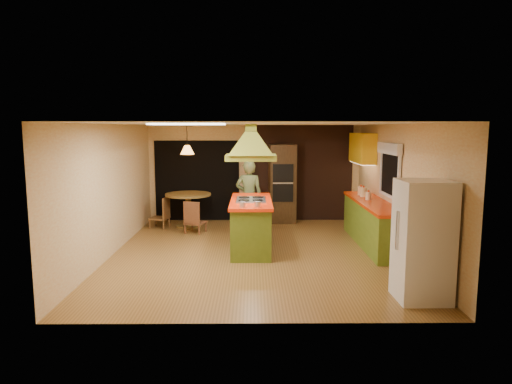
{
  "coord_description": "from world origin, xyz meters",
  "views": [
    {
      "loc": [
        -0.05,
        -8.66,
        2.43
      ],
      "look_at": [
        0.02,
        0.38,
        1.15
      ],
      "focal_mm": 32.0,
      "sensor_mm": 36.0,
      "label": 1
    }
  ],
  "objects_px": {
    "wall_oven": "(282,184)",
    "man": "(249,197)",
    "refrigerator": "(423,241)",
    "dining_table": "(188,203)",
    "canister_large": "(363,192)",
    "kitchen_island": "(251,224)"
  },
  "relations": [
    {
      "from": "canister_large",
      "to": "refrigerator",
      "type": "bearing_deg",
      "value": -90.87
    },
    {
      "from": "wall_oven",
      "to": "dining_table",
      "type": "bearing_deg",
      "value": -170.13
    },
    {
      "from": "refrigerator",
      "to": "kitchen_island",
      "type": "bearing_deg",
      "value": 130.54
    },
    {
      "from": "kitchen_island",
      "to": "refrigerator",
      "type": "height_order",
      "value": "refrigerator"
    },
    {
      "from": "dining_table",
      "to": "canister_large",
      "type": "height_order",
      "value": "canister_large"
    },
    {
      "from": "refrigerator",
      "to": "canister_large",
      "type": "relative_size",
      "value": 8.45
    },
    {
      "from": "man",
      "to": "canister_large",
      "type": "height_order",
      "value": "man"
    },
    {
      "from": "man",
      "to": "refrigerator",
      "type": "relative_size",
      "value": 1.0
    },
    {
      "from": "dining_table",
      "to": "canister_large",
      "type": "relative_size",
      "value": 5.52
    },
    {
      "from": "kitchen_island",
      "to": "dining_table",
      "type": "height_order",
      "value": "kitchen_island"
    },
    {
      "from": "refrigerator",
      "to": "dining_table",
      "type": "relative_size",
      "value": 1.53
    },
    {
      "from": "kitchen_island",
      "to": "wall_oven",
      "type": "distance_m",
      "value": 2.82
    },
    {
      "from": "refrigerator",
      "to": "wall_oven",
      "type": "relative_size",
      "value": 0.85
    },
    {
      "from": "canister_large",
      "to": "dining_table",
      "type": "bearing_deg",
      "value": 164.42
    },
    {
      "from": "wall_oven",
      "to": "canister_large",
      "type": "height_order",
      "value": "wall_oven"
    },
    {
      "from": "man",
      "to": "wall_oven",
      "type": "bearing_deg",
      "value": -112.45
    },
    {
      "from": "wall_oven",
      "to": "man",
      "type": "bearing_deg",
      "value": -126.54
    },
    {
      "from": "refrigerator",
      "to": "dining_table",
      "type": "bearing_deg",
      "value": 128.43
    },
    {
      "from": "kitchen_island",
      "to": "man",
      "type": "relative_size",
      "value": 1.18
    },
    {
      "from": "man",
      "to": "dining_table",
      "type": "xyz_separation_m",
      "value": [
        -1.5,
        0.74,
        -0.27
      ]
    },
    {
      "from": "kitchen_island",
      "to": "refrigerator",
      "type": "xyz_separation_m",
      "value": [
        2.42,
        -2.74,
        0.35
      ]
    },
    {
      "from": "man",
      "to": "dining_table",
      "type": "bearing_deg",
      "value": -15.87
    }
  ]
}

